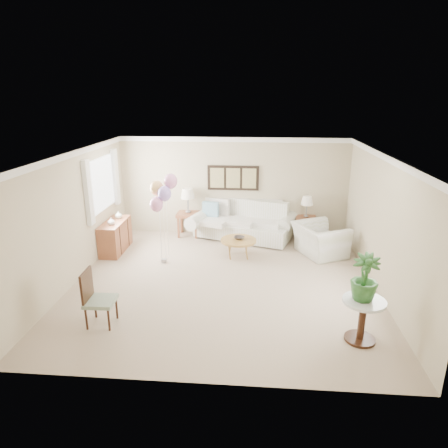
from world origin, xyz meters
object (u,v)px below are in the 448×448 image
(coffee_table, at_px, (238,241))
(balloon_cluster, at_px, (162,192))
(sofa, at_px, (243,224))
(accent_chair, at_px, (96,297))
(armchair, at_px, (320,240))

(coffee_table, height_order, balloon_cluster, balloon_cluster)
(sofa, height_order, balloon_cluster, balloon_cluster)
(sofa, distance_m, balloon_cluster, 2.76)
(accent_chair, height_order, balloon_cluster, balloon_cluster)
(sofa, xyz_separation_m, accent_chair, (-2.25, -4.39, 0.10))
(sofa, height_order, accent_chair, sofa)
(sofa, xyz_separation_m, coffee_table, (-0.06, -1.30, -0.00))
(accent_chair, xyz_separation_m, balloon_cluster, (0.55, 2.60, 1.14))
(sofa, distance_m, coffee_table, 1.30)
(armchair, relative_size, balloon_cluster, 0.56)
(armchair, distance_m, balloon_cluster, 3.84)
(accent_chair, bearing_deg, coffee_table, 54.76)
(armchair, bearing_deg, accent_chair, 103.74)
(sofa, distance_m, armchair, 2.11)
(balloon_cluster, bearing_deg, sofa, 46.59)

